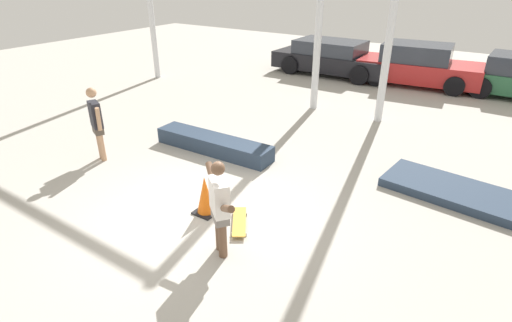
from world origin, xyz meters
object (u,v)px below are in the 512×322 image
object	(u,v)px
skateboarder	(220,205)
parked_car_black	(332,58)
bystander	(96,121)
skateboard	(239,222)
traffic_cone	(205,196)
grind_box	(213,144)
parked_car_red	(418,66)
manual_pad	(455,192)

from	to	relation	value
skateboarder	parked_car_black	xyz separation A→B (m)	(-3.07, 10.81, -0.18)
skateboarder	bystander	world-z (taller)	bystander
skateboard	traffic_cone	distance (m)	0.74
grind_box	bystander	bearing A→B (deg)	-136.98
skateboard	parked_car_red	bearing A→B (deg)	144.56
parked_car_red	skateboarder	bearing A→B (deg)	-95.35
parked_car_black	manual_pad	bearing A→B (deg)	-51.17
grind_box	parked_car_black	distance (m)	8.15
skateboard	traffic_cone	bearing A→B (deg)	-122.83
grind_box	parked_car_red	distance (m)	8.71
traffic_cone	bystander	bearing A→B (deg)	173.33
skateboard	manual_pad	xyz separation A→B (m)	(2.76, 2.94, 0.02)
grind_box	traffic_cone	size ratio (longest dim) A/B	4.18
skateboarder	skateboard	distance (m)	1.04
bystander	traffic_cone	xyz separation A→B (m)	(3.24, -0.38, -0.54)
manual_pad	skateboard	bearing A→B (deg)	-133.15
parked_car_black	parked_car_red	bearing A→B (deg)	5.41
parked_car_black	bystander	size ratio (longest dim) A/B	2.84
parked_car_red	traffic_cone	xyz separation A→B (m)	(-0.89, -10.39, -0.34)
grind_box	bystander	size ratio (longest dim) A/B	1.80
manual_pad	traffic_cone	distance (m)	4.55
parked_car_red	traffic_cone	bearing A→B (deg)	-100.14
skateboarder	grind_box	xyz separation A→B (m)	(-2.35, 2.71, -0.63)
manual_pad	traffic_cone	world-z (taller)	traffic_cone
skateboarder	parked_car_red	xyz separation A→B (m)	(0.02, 11.07, -0.14)
skateboard	manual_pad	world-z (taller)	manual_pad
manual_pad	parked_car_black	size ratio (longest dim) A/B	0.55
parked_car_black	bystander	distance (m)	9.81
manual_pad	parked_car_red	bearing A→B (deg)	108.98
traffic_cone	parked_car_red	bearing A→B (deg)	85.11
parked_car_red	grind_box	bearing A→B (deg)	-111.03
parked_car_black	traffic_cone	world-z (taller)	parked_car_black
grind_box	parked_car_red	xyz separation A→B (m)	(2.36, 8.37, 0.50)
skateboarder	parked_car_black	distance (m)	11.24
skateboarder	bystander	distance (m)	4.24
bystander	traffic_cone	distance (m)	3.31
bystander	traffic_cone	size ratio (longest dim) A/B	2.32
skateboarder	grind_box	world-z (taller)	skateboarder
skateboard	parked_car_red	xyz separation A→B (m)	(0.20, 10.38, 0.61)
skateboarder	parked_car_red	distance (m)	11.08
skateboarder	parked_car_black	world-z (taller)	skateboarder
bystander	skateboarder	bearing A→B (deg)	-171.16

